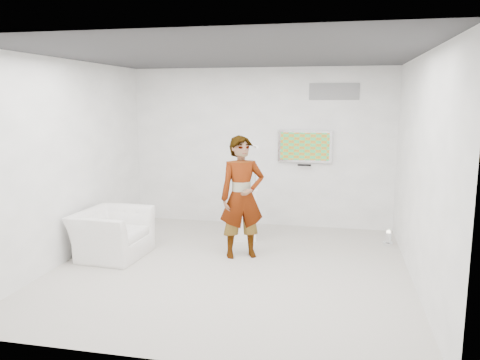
{
  "coord_description": "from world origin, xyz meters",
  "views": [
    {
      "loc": [
        1.46,
        -6.29,
        2.42
      ],
      "look_at": [
        0.0,
        0.6,
        1.2
      ],
      "focal_mm": 35.0,
      "sensor_mm": 36.0,
      "label": 1
    }
  ],
  "objects_px": {
    "tv": "(305,146)",
    "person": "(242,197)",
    "armchair": "(112,234)",
    "pedestal": "(244,213)",
    "floor_uplight": "(388,238)"
  },
  "relations": [
    {
      "from": "armchair",
      "to": "floor_uplight",
      "type": "height_order",
      "value": "armchair"
    },
    {
      "from": "armchair",
      "to": "tv",
      "type": "bearing_deg",
      "value": -46.69
    },
    {
      "from": "tv",
      "to": "armchair",
      "type": "distance_m",
      "value": 3.8
    },
    {
      "from": "armchair",
      "to": "floor_uplight",
      "type": "xyz_separation_m",
      "value": [
        4.26,
        1.45,
        -0.24
      ]
    },
    {
      "from": "tv",
      "to": "person",
      "type": "height_order",
      "value": "person"
    },
    {
      "from": "tv",
      "to": "floor_uplight",
      "type": "height_order",
      "value": "tv"
    },
    {
      "from": "pedestal",
      "to": "person",
      "type": "bearing_deg",
      "value": -80.76
    },
    {
      "from": "person",
      "to": "tv",
      "type": "bearing_deg",
      "value": 43.38
    },
    {
      "from": "person",
      "to": "pedestal",
      "type": "distance_m",
      "value": 1.05
    },
    {
      "from": "tv",
      "to": "floor_uplight",
      "type": "bearing_deg",
      "value": -30.13
    },
    {
      "from": "person",
      "to": "pedestal",
      "type": "bearing_deg",
      "value": 75.58
    },
    {
      "from": "floor_uplight",
      "to": "tv",
      "type": "bearing_deg",
      "value": 149.87
    },
    {
      "from": "tv",
      "to": "armchair",
      "type": "relative_size",
      "value": 0.9
    },
    {
      "from": "person",
      "to": "pedestal",
      "type": "relative_size",
      "value": 2.06
    },
    {
      "from": "armchair",
      "to": "pedestal",
      "type": "distance_m",
      "value": 2.26
    }
  ]
}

